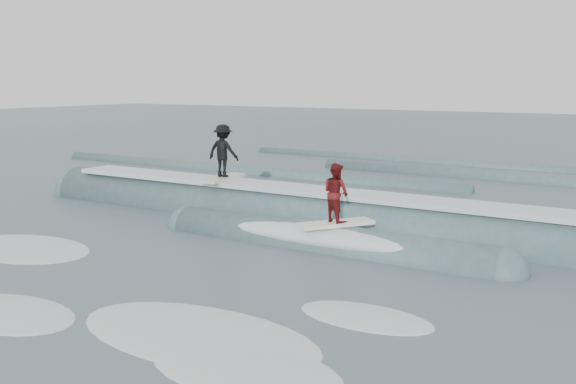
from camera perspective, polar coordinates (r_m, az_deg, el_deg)
The scene contains 6 objects.
ground at distance 14.41m, azimuth -11.16°, elevation -7.40°, with size 160.00×160.00×0.00m, color #374751.
breaking_wave at distance 18.76m, azimuth 1.84°, elevation -3.03°, with size 21.70×3.79×2.02m.
surfer_black at distance 20.69m, azimuth -5.78°, elevation 3.46°, with size 1.12×2.05×1.78m.
surfer_red at distance 16.17m, azimuth 4.28°, elevation -0.48°, with size 1.62×1.94×1.60m.
whitewater at distance 12.79m, azimuth -13.40°, elevation -9.72°, with size 12.58×5.37×0.10m.
far_swells at distance 29.75m, azimuth 11.62°, elevation 1.47°, with size 35.73×8.65×0.80m.
Camera 1 is at (9.40, -10.07, 4.22)m, focal length 40.00 mm.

